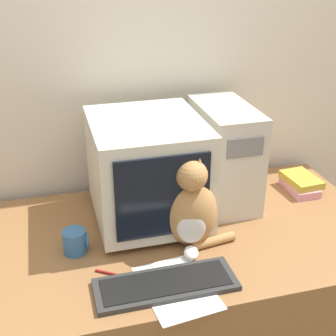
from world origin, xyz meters
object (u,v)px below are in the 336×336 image
cat (191,209)px  mug (75,241)px  book_stack (300,183)px  computer_tower (224,154)px  pen (115,274)px  keyboard (166,284)px  crt_monitor (148,170)px

cat → mug: bearing=-174.5°
book_stack → computer_tower: bearing=176.5°
pen → mug: mug is taller
keyboard → mug: size_ratio=5.09×
pen → computer_tower: bearing=36.8°
crt_monitor → pen: crt_monitor is taller
cat → pen: bearing=-146.0°
pen → book_stack: bearing=22.7°
computer_tower → pen: size_ratio=3.39×
cat → mug: cat is taller
cat → keyboard: bearing=-111.5°
computer_tower → keyboard: bearing=-127.6°
keyboard → book_stack: bearing=32.4°
cat → book_stack: bearing=38.3°
cat → mug: size_ratio=3.95×
computer_tower → pen: 0.70m
keyboard → cat: (0.15, 0.21, 0.14)m
book_stack → cat: bearing=-155.9°
computer_tower → mug: bearing=-160.5°
crt_monitor → pen: bearing=-120.2°
keyboard → cat: cat is taller
cat → book_stack: size_ratio=1.81×
computer_tower → pen: (-0.53, -0.40, -0.20)m
cat → pen: cat is taller
cat → computer_tower: bearing=65.2°
computer_tower → cat: bearing=-129.0°
crt_monitor → book_stack: size_ratio=2.44×
keyboard → pen: (-0.15, 0.10, -0.01)m
computer_tower → pen: computer_tower is taller
keyboard → book_stack: size_ratio=2.33×
cat → mug: 0.43m
crt_monitor → cat: (0.11, -0.22, -0.06)m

